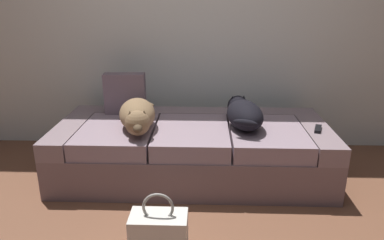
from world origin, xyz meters
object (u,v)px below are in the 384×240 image
at_px(dog_tan, 137,115).
at_px(tv_remote, 318,129).
at_px(couch, 192,149).
at_px(throw_pillow, 125,93).
at_px(dog_dark, 243,113).
at_px(handbag, 159,233).

bearing_deg(dog_tan, tv_remote, 1.06).
xyz_separation_m(couch, throw_pillow, (-0.58, 0.27, 0.39)).
bearing_deg(dog_dark, dog_tan, -173.18).
bearing_deg(couch, handbag, -98.86).
bearing_deg(dog_tan, couch, 18.11).
distance_m(dog_dark, handbag, 1.16).
relative_size(couch, dog_dark, 3.50).
relative_size(dog_tan, tv_remote, 4.19).
height_order(dog_dark, handbag, dog_dark).
distance_m(tv_remote, handbag, 1.43).
xyz_separation_m(dog_tan, throw_pillow, (-0.17, 0.40, 0.06)).
bearing_deg(tv_remote, dog_dark, -167.73).
xyz_separation_m(dog_dark, throw_pillow, (-0.97, 0.30, 0.07)).
bearing_deg(dog_tan, dog_dark, 6.82).
relative_size(dog_tan, throw_pillow, 1.85).
bearing_deg(tv_remote, handbag, -122.14).
relative_size(dog_tan, handbag, 1.66).
bearing_deg(dog_tan, handbag, -73.34).
bearing_deg(couch, tv_remote, -6.48).
bearing_deg(throw_pillow, dog_tan, -66.53).
xyz_separation_m(tv_remote, handbag, (-1.09, -0.87, -0.32)).
xyz_separation_m(dog_tan, dog_dark, (0.79, 0.09, -0.00)).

